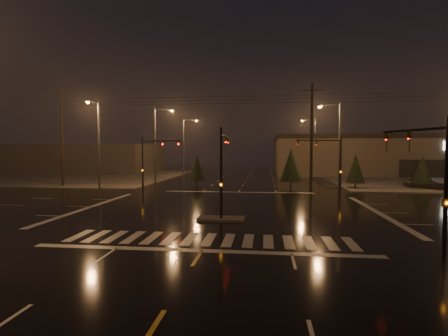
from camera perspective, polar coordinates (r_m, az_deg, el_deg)
The scene contains 25 objects.
ground at distance 26.86m, azimuth 0.61°, elevation -6.78°, with size 140.00×140.00×0.00m, color black.
sidewalk_ne at distance 62.69m, azimuth 32.42°, elevation -1.59°, with size 36.00×36.00×0.12m, color #44423D.
sidewalk_nw at distance 65.34m, azimuth -23.44°, elevation -1.20°, with size 36.00×36.00×0.12m, color #44423D.
median_island at distance 22.94m, azimuth -0.46°, elevation -8.29°, with size 3.00×1.60×0.15m, color #44423D.
crosswalk at distance 18.13m, azimuth -2.49°, elevation -11.57°, with size 15.00×2.60×0.01m, color beige.
stop_bar_near at distance 16.23m, azimuth -3.65°, elevation -13.32°, with size 16.00×0.50×0.01m, color beige.
stop_bar_far at distance 37.70m, azimuth 2.40°, elevation -3.95°, with size 16.00×0.50×0.01m, color beige.
retail_building at distance 79.15m, azimuth 30.75°, elevation 2.05°, with size 60.20×28.30×7.20m.
commercial_block at distance 78.11m, azimuth -22.23°, elevation 1.48°, with size 30.00×18.00×5.60m, color #3F3937.
signal_mast_median at distance 23.43m, azimuth -0.18°, elevation 1.01°, with size 0.25×4.59×6.00m.
signal_mast_ne at distance 37.07m, azimuth 17.12°, elevation 1.67°, with size 4.84×1.86×6.00m.
signal_mast_nw at distance 38.49m, azimuth -11.94°, elevation 1.79°, with size 4.84×1.86×6.00m.
signal_mast_se at distance 18.17m, azimuth 30.78°, elevation -0.12°, with size 1.55×3.87×6.00m.
streetlight_1 at distance 46.49m, azimuth -10.83°, elevation 4.47°, with size 2.77×0.32×10.00m.
streetlight_2 at distance 61.93m, azimuth -6.35°, elevation 4.13°, with size 2.77×0.32×10.00m.
streetlight_3 at distance 43.15m, azimuth 17.97°, elevation 4.50°, with size 2.77×0.32×10.00m.
streetlight_4 at distance 62.89m, azimuth 14.41°, elevation 4.03°, with size 2.77×0.32×10.00m.
streetlight_5 at distance 41.98m, azimuth -19.97°, elevation 4.51°, with size 0.32×2.77×10.00m.
utility_pole_0 at distance 47.37m, azimuth -24.95°, elevation 4.62°, with size 2.20×0.32×12.00m.
utility_pole_1 at distance 40.68m, azimuth 14.10°, elevation 5.12°, with size 2.20×0.32×12.00m.
conifer_0 at distance 43.55m, azimuth 20.68°, elevation -0.09°, with size 2.14×2.14×4.04m.
conifer_1 at distance 46.22m, azimuth 29.65°, elevation -0.14°, with size 2.12×2.12×4.01m.
conifer_3 at distance 44.27m, azimuth -4.45°, elevation 0.11°, with size 2.10×2.10×3.99m.
conifer_4 at distance 43.22m, azimuth 10.87°, elevation 0.51°, with size 2.60×2.60×4.76m.
car_parked at distance 46.80m, azimuth 29.88°, elevation -2.08°, with size 1.76×4.37×1.49m, color black.
Camera 1 is at (2.82, -26.32, 4.56)m, focal length 28.00 mm.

